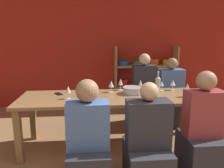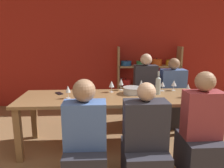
% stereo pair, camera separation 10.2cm
% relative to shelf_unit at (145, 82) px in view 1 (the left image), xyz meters
% --- Properties ---
extents(wall_back_red, '(8.80, 0.06, 2.70)m').
position_rel_shelf_unit_xyz_m(wall_back_red, '(-0.74, 0.20, 0.79)').
color(wall_back_red, red).
rests_on(wall_back_red, ground_plane).
extents(shelf_unit, '(1.39, 0.30, 1.34)m').
position_rel_shelf_unit_xyz_m(shelf_unit, '(0.00, 0.00, 0.00)').
color(shelf_unit, tan).
rests_on(shelf_unit, ground_plane).
extents(dining_table, '(2.53, 0.83, 0.74)m').
position_rel_shelf_unit_xyz_m(dining_table, '(-0.90, -1.84, 0.10)').
color(dining_table, olive).
rests_on(dining_table, ground_plane).
extents(mixing_bowl, '(0.27, 0.27, 0.10)m').
position_rel_shelf_unit_xyz_m(mixing_bowl, '(-0.60, -1.72, 0.23)').
color(mixing_bowl, '#B7BABC').
rests_on(mixing_bowl, dining_table).
extents(wine_bottle_green, '(0.07, 0.07, 0.33)m').
position_rel_shelf_unit_xyz_m(wine_bottle_green, '(-0.25, -1.77, 0.32)').
color(wine_bottle_green, '#B2C6C1').
rests_on(wine_bottle_green, dining_table).
extents(wine_glass_white_a, '(0.08, 0.08, 0.15)m').
position_rel_shelf_unit_xyz_m(wine_glass_white_a, '(0.05, -1.56, 0.29)').
color(wine_glass_white_a, white).
rests_on(wine_glass_white_a, dining_table).
extents(wine_glass_red_a, '(0.06, 0.06, 0.16)m').
position_rel_shelf_unit_xyz_m(wine_glass_red_a, '(-0.44, -1.51, 0.29)').
color(wine_glass_red_a, white).
rests_on(wine_glass_red_a, dining_table).
extents(wine_glass_red_b, '(0.08, 0.08, 0.17)m').
position_rel_shelf_unit_xyz_m(wine_glass_red_b, '(-0.90, -1.60, 0.30)').
color(wine_glass_red_b, white).
rests_on(wine_glass_red_b, dining_table).
extents(wine_glass_red_c, '(0.08, 0.08, 0.15)m').
position_rel_shelf_unit_xyz_m(wine_glass_red_c, '(0.25, -2.19, 0.29)').
color(wine_glass_red_c, white).
rests_on(wine_glass_red_c, dining_table).
extents(wine_glass_empty_a, '(0.07, 0.07, 0.18)m').
position_rel_shelf_unit_xyz_m(wine_glass_empty_a, '(0.11, -1.94, 0.31)').
color(wine_glass_empty_a, white).
rests_on(wine_glass_empty_a, dining_table).
extents(wine_glass_empty_b, '(0.07, 0.07, 0.17)m').
position_rel_shelf_unit_xyz_m(wine_glass_empty_b, '(-1.49, -1.91, 0.30)').
color(wine_glass_empty_b, white).
rests_on(wine_glass_empty_b, dining_table).
extents(wine_glass_white_b, '(0.07, 0.07, 0.18)m').
position_rel_shelf_unit_xyz_m(wine_glass_white_b, '(-0.74, -1.48, 0.31)').
color(wine_glass_white_b, white).
rests_on(wine_glass_white_b, dining_table).
extents(wine_glass_red_d, '(0.07, 0.07, 0.15)m').
position_rel_shelf_unit_xyz_m(wine_glass_red_d, '(-0.13, -1.58, 0.28)').
color(wine_glass_red_d, white).
rests_on(wine_glass_red_d, dining_table).
extents(cell_phone, '(0.14, 0.16, 0.01)m').
position_rel_shelf_unit_xyz_m(cell_phone, '(-1.66, -1.66, 0.19)').
color(cell_phone, black).
rests_on(cell_phone, dining_table).
extents(person_near_a, '(0.40, 0.50, 1.19)m').
position_rel_shelf_unit_xyz_m(person_near_a, '(0.04, -2.55, -0.12)').
color(person_near_a, '#2D2D38').
rests_on(person_near_a, ground_plane).
extents(person_far_a, '(0.39, 0.49, 1.27)m').
position_rel_shelf_unit_xyz_m(person_far_a, '(-0.28, -1.07, -0.09)').
color(person_far_a, '#2D2D38').
rests_on(person_far_a, ground_plane).
extents(person_near_b, '(0.43, 0.54, 1.14)m').
position_rel_shelf_unit_xyz_m(person_near_b, '(-1.23, -2.64, -0.15)').
color(person_near_b, '#2D2D38').
rests_on(person_near_b, ground_plane).
extents(person_far_b, '(0.42, 0.53, 1.19)m').
position_rel_shelf_unit_xyz_m(person_far_b, '(0.20, -1.08, -0.13)').
color(person_far_b, '#2D2D38').
rests_on(person_far_b, ground_plane).
extents(person_near_c, '(0.45, 0.56, 1.10)m').
position_rel_shelf_unit_xyz_m(person_near_c, '(-0.60, -2.63, -0.17)').
color(person_near_c, '#2D2D38').
rests_on(person_near_c, ground_plane).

